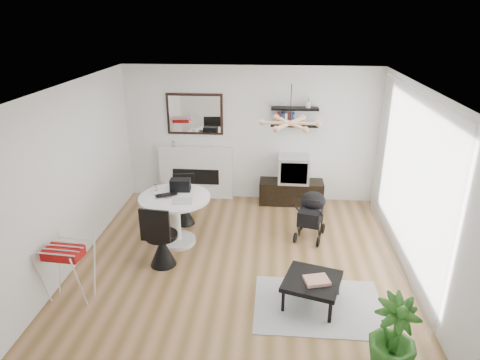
# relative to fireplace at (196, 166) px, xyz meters

# --- Properties ---
(floor) EXTENTS (5.00, 5.00, 0.00)m
(floor) POSITION_rel_fireplace_xyz_m (1.10, -2.42, -0.69)
(floor) COLOR brown
(floor) RESTS_ON ground
(ceiling) EXTENTS (5.00, 5.00, 0.00)m
(ceiling) POSITION_rel_fireplace_xyz_m (1.10, -2.42, 2.01)
(ceiling) COLOR white
(ceiling) RESTS_ON wall_back
(wall_back) EXTENTS (5.00, 0.00, 5.00)m
(wall_back) POSITION_rel_fireplace_xyz_m (1.10, 0.08, 0.66)
(wall_back) COLOR white
(wall_back) RESTS_ON floor
(wall_left) EXTENTS (0.00, 5.00, 5.00)m
(wall_left) POSITION_rel_fireplace_xyz_m (-1.40, -2.42, 0.66)
(wall_left) COLOR white
(wall_left) RESTS_ON floor
(wall_right) EXTENTS (0.00, 5.00, 5.00)m
(wall_right) POSITION_rel_fireplace_xyz_m (3.60, -2.42, 0.66)
(wall_right) COLOR white
(wall_right) RESTS_ON floor
(sheer_curtain) EXTENTS (0.04, 3.60, 2.60)m
(sheer_curtain) POSITION_rel_fireplace_xyz_m (3.50, -2.22, 0.66)
(sheer_curtain) COLOR white
(sheer_curtain) RESTS_ON wall_right
(fireplace) EXTENTS (1.50, 0.17, 2.16)m
(fireplace) POSITION_rel_fireplace_xyz_m (0.00, 0.00, 0.00)
(fireplace) COLOR white
(fireplace) RESTS_ON floor
(shelf_lower) EXTENTS (0.90, 0.25, 0.04)m
(shelf_lower) POSITION_rel_fireplace_xyz_m (1.95, -0.05, 0.91)
(shelf_lower) COLOR black
(shelf_lower) RESTS_ON wall_back
(shelf_upper) EXTENTS (0.90, 0.25, 0.04)m
(shelf_upper) POSITION_rel_fireplace_xyz_m (1.95, -0.05, 1.23)
(shelf_upper) COLOR black
(shelf_upper) RESTS_ON wall_back
(pendant_lamp) EXTENTS (0.90, 0.90, 0.10)m
(pendant_lamp) POSITION_rel_fireplace_xyz_m (1.80, -2.12, 1.46)
(pendant_lamp) COLOR tan
(pendant_lamp) RESTS_ON ceiling
(tv_console) EXTENTS (1.27, 0.44, 0.48)m
(tv_console) POSITION_rel_fireplace_xyz_m (1.95, -0.16, -0.45)
(tv_console) COLOR black
(tv_console) RESTS_ON floor
(crt_tv) EXTENTS (0.60, 0.53, 0.53)m
(crt_tv) POSITION_rel_fireplace_xyz_m (1.98, -0.16, 0.05)
(crt_tv) COLOR silver
(crt_tv) RESTS_ON tv_console
(dining_table) EXTENTS (1.16, 1.16, 0.85)m
(dining_table) POSITION_rel_fireplace_xyz_m (-0.00, -1.92, -0.12)
(dining_table) COLOR white
(dining_table) RESTS_ON floor
(laptop) EXTENTS (0.42, 0.37, 0.03)m
(laptop) POSITION_rel_fireplace_xyz_m (-0.11, -1.96, 0.18)
(laptop) COLOR black
(laptop) RESTS_ON dining_table
(black_bag) EXTENTS (0.35, 0.22, 0.20)m
(black_bag) POSITION_rel_fireplace_xyz_m (0.04, -1.67, 0.26)
(black_bag) COLOR black
(black_bag) RESTS_ON dining_table
(newspaper) EXTENTS (0.35, 0.30, 0.01)m
(newspaper) POSITION_rel_fireplace_xyz_m (0.16, -2.09, 0.17)
(newspaper) COLOR silver
(newspaper) RESTS_ON dining_table
(drinking_glass) EXTENTS (0.06, 0.06, 0.11)m
(drinking_glass) POSITION_rel_fireplace_xyz_m (-0.38, -1.72, 0.22)
(drinking_glass) COLOR white
(drinking_glass) RESTS_ON dining_table
(chair_far) EXTENTS (0.45, 0.46, 0.90)m
(chair_far) POSITION_rel_fireplace_xyz_m (-0.01, -1.21, -0.40)
(chair_far) COLOR black
(chair_far) RESTS_ON floor
(chair_near) EXTENTS (0.49, 0.51, 1.03)m
(chair_near) POSITION_rel_fireplace_xyz_m (-0.07, -2.62, -0.36)
(chair_near) COLOR black
(chair_near) RESTS_ON floor
(drying_rack) EXTENTS (0.60, 0.57, 0.84)m
(drying_rack) POSITION_rel_fireplace_xyz_m (-1.08, -3.54, -0.24)
(drying_rack) COLOR white
(drying_rack) RESTS_ON floor
(stroller) EXTENTS (0.60, 0.78, 0.87)m
(stroller) POSITION_rel_fireplace_xyz_m (2.25, -1.51, -0.31)
(stroller) COLOR black
(stroller) RESTS_ON floor
(rug) EXTENTS (1.68, 1.22, 0.01)m
(rug) POSITION_rel_fireplace_xyz_m (2.23, -3.42, -0.68)
(rug) COLOR #A7A7A7
(rug) RESTS_ON floor
(coffee_table) EXTENTS (0.88, 0.88, 0.36)m
(coffee_table) POSITION_rel_fireplace_xyz_m (2.14, -3.36, -0.35)
(coffee_table) COLOR black
(coffee_table) RESTS_ON rug
(magazines) EXTENTS (0.37, 0.32, 0.04)m
(magazines) POSITION_rel_fireplace_xyz_m (2.19, -3.41, -0.29)
(magazines) COLOR #D35134
(magazines) RESTS_ON coffee_table
(potted_plant) EXTENTS (0.66, 0.66, 0.92)m
(potted_plant) POSITION_rel_fireplace_xyz_m (2.90, -4.46, -0.23)
(potted_plant) COLOR #255B1A
(potted_plant) RESTS_ON floor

